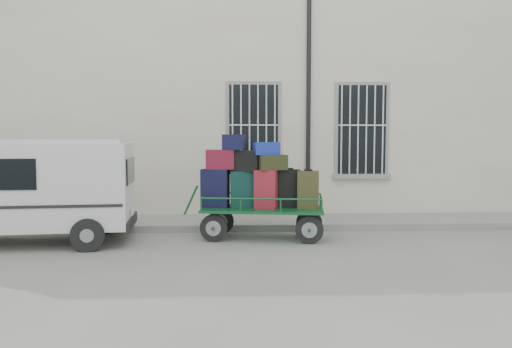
{
  "coord_description": "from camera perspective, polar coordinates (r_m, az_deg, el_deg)",
  "views": [
    {
      "loc": [
        -0.94,
        -9.35,
        2.02
      ],
      "look_at": [
        -0.44,
        1.0,
        1.29
      ],
      "focal_mm": 35.0,
      "sensor_mm": 36.0,
      "label": 1
    }
  ],
  "objects": [
    {
      "name": "ground",
      "position": [
        9.61,
        2.92,
        -8.11
      ],
      "size": [
        80.0,
        80.0,
        0.0
      ],
      "primitive_type": "plane",
      "color": "slate",
      "rests_on": "ground"
    },
    {
      "name": "building",
      "position": [
        14.91,
        0.85,
        7.79
      ],
      "size": [
        24.0,
        5.15,
        6.0
      ],
      "color": "beige",
      "rests_on": "ground"
    },
    {
      "name": "sidewalk",
      "position": [
        11.75,
        1.85,
        -5.51
      ],
      "size": [
        24.0,
        1.7,
        0.15
      ],
      "primitive_type": "cube",
      "color": "gray",
      "rests_on": "ground"
    },
    {
      "name": "luggage_cart",
      "position": [
        10.07,
        0.09,
        -1.49
      ],
      "size": [
        2.9,
        1.44,
        2.11
      ],
      "rotation": [
        0.0,
        0.0,
        -0.15
      ],
      "color": "black",
      "rests_on": "ground"
    },
    {
      "name": "van",
      "position": [
        10.49,
        -24.87,
        -1.08
      ],
      "size": [
        4.13,
        2.1,
        2.01
      ],
      "rotation": [
        0.0,
        0.0,
        0.09
      ],
      "color": "silver",
      "rests_on": "ground"
    }
  ]
}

